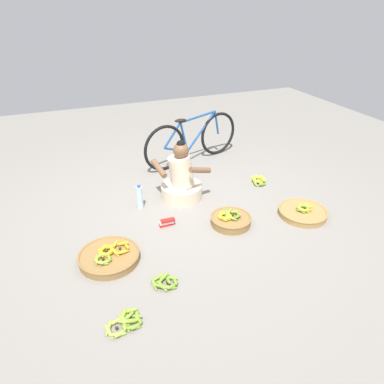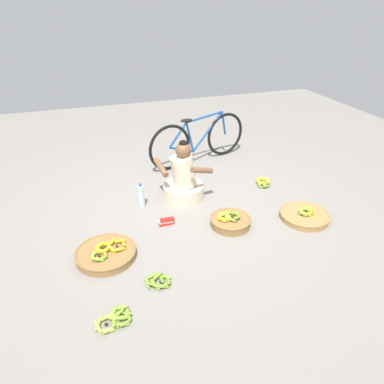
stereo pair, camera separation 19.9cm
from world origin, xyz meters
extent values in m
plane|color=gray|center=(0.00, 0.00, 0.00)|extent=(10.00, 10.00, 0.00)
cylinder|color=beige|center=(0.05, 0.30, 0.09)|extent=(0.52, 0.52, 0.18)
cylinder|color=beige|center=(0.05, 0.30, 0.37)|extent=(0.42, 0.39, 0.42)
sphere|color=brown|center=(0.05, 0.30, 0.65)|extent=(0.19, 0.19, 0.19)
sphere|color=black|center=(0.05, 0.30, 0.73)|extent=(0.10, 0.10, 0.10)
cylinder|color=brown|center=(-0.22, 0.33, 0.45)|extent=(0.12, 0.31, 0.16)
cylinder|color=brown|center=(0.22, 0.10, 0.45)|extent=(0.31, 0.15, 0.16)
torus|color=black|center=(0.12, 1.17, 0.34)|extent=(0.67, 0.22, 0.68)
torus|color=black|center=(1.10, 1.44, 0.34)|extent=(0.67, 0.22, 0.68)
cylinder|color=#1E4C8C|center=(0.77, 1.35, 0.45)|extent=(0.54, 0.18, 0.55)
cylinder|color=#1E4C8C|center=(0.45, 1.26, 0.43)|extent=(0.15, 0.07, 0.49)
cylinder|color=#1E4C8C|center=(0.71, 1.33, 0.69)|extent=(0.64, 0.20, 0.08)
cylinder|color=#1E4C8C|center=(0.31, 1.23, 0.27)|extent=(0.41, 0.14, 0.18)
cylinder|color=#1E4C8C|center=(0.26, 1.21, 0.50)|extent=(0.31, 0.11, 0.35)
cylinder|color=#1E4C8C|center=(1.06, 1.43, 0.53)|extent=(0.12, 0.06, 0.38)
ellipsoid|color=black|center=(0.40, 1.25, 0.70)|extent=(0.18, 0.08, 0.05)
cylinder|color=#A87F47|center=(1.23, -0.62, 0.03)|extent=(0.55, 0.55, 0.07)
torus|color=#A87F47|center=(1.23, -0.62, 0.07)|extent=(0.57, 0.57, 0.02)
ellipsoid|color=gold|center=(1.32, -0.61, 0.10)|extent=(0.05, 0.13, 0.08)
ellipsoid|color=gold|center=(1.29, -0.57, 0.10)|extent=(0.13, 0.09, 0.08)
ellipsoid|color=gold|center=(1.22, -0.58, 0.09)|extent=(0.11, 0.12, 0.06)
ellipsoid|color=gold|center=(1.22, -0.66, 0.09)|extent=(0.11, 0.11, 0.06)
ellipsoid|color=gold|center=(1.27, -0.68, 0.10)|extent=(0.13, 0.05, 0.08)
sphere|color=#382D19|center=(1.26, -0.62, 0.09)|extent=(0.03, 0.03, 0.03)
ellipsoid|color=#8CAD38|center=(1.28, -0.61, 0.10)|extent=(0.06, 0.13, 0.07)
ellipsoid|color=#8CAD38|center=(1.27, -0.58, 0.10)|extent=(0.12, 0.11, 0.08)
ellipsoid|color=#8CAD38|center=(1.21, -0.57, 0.10)|extent=(0.13, 0.09, 0.07)
ellipsoid|color=#8CAD38|center=(1.19, -0.59, 0.09)|extent=(0.11, 0.12, 0.06)
ellipsoid|color=#8CAD38|center=(1.18, -0.65, 0.10)|extent=(0.09, 0.13, 0.08)
ellipsoid|color=#8CAD38|center=(1.23, -0.68, 0.10)|extent=(0.13, 0.04, 0.06)
ellipsoid|color=#8CAD38|center=(1.26, -0.67, 0.10)|extent=(0.12, 0.10, 0.06)
sphere|color=#382D19|center=(1.23, -0.62, 0.10)|extent=(0.03, 0.03, 0.03)
cylinder|color=olive|center=(-1.03, -0.60, 0.04)|extent=(0.58, 0.58, 0.08)
torus|color=olive|center=(-1.03, -0.60, 0.08)|extent=(0.60, 0.60, 0.02)
ellipsoid|color=gold|center=(-0.85, -0.58, 0.11)|extent=(0.04, 0.16, 0.08)
ellipsoid|color=gold|center=(-0.89, -0.52, 0.11)|extent=(0.15, 0.10, 0.08)
ellipsoid|color=gold|center=(-0.97, -0.53, 0.11)|extent=(0.13, 0.13, 0.08)
ellipsoid|color=gold|center=(-0.98, -0.62, 0.11)|extent=(0.10, 0.15, 0.09)
ellipsoid|color=gold|center=(-0.90, -0.65, 0.10)|extent=(0.16, 0.07, 0.06)
sphere|color=#382D19|center=(-0.92, -0.58, 0.10)|extent=(0.03, 0.03, 0.03)
ellipsoid|color=gold|center=(-1.00, -0.59, 0.11)|extent=(0.07, 0.13, 0.08)
ellipsoid|color=gold|center=(-1.02, -0.54, 0.11)|extent=(0.12, 0.11, 0.09)
ellipsoid|color=gold|center=(-1.07, -0.53, 0.11)|extent=(0.13, 0.09, 0.07)
ellipsoid|color=gold|center=(-1.10, -0.59, 0.10)|extent=(0.06, 0.13, 0.06)
ellipsoid|color=gold|center=(-1.08, -0.62, 0.10)|extent=(0.12, 0.10, 0.06)
ellipsoid|color=gold|center=(-1.02, -0.62, 0.10)|extent=(0.12, 0.10, 0.07)
sphere|color=#382D19|center=(-1.05, -0.58, 0.11)|extent=(0.03, 0.03, 0.03)
ellipsoid|color=#8CAD38|center=(-1.04, -0.68, 0.10)|extent=(0.03, 0.13, 0.06)
ellipsoid|color=#8CAD38|center=(-1.08, -0.63, 0.10)|extent=(0.14, 0.07, 0.07)
ellipsoid|color=#8CAD38|center=(-1.13, -0.63, 0.10)|extent=(0.13, 0.10, 0.05)
ellipsoid|color=#8CAD38|center=(-1.15, -0.67, 0.10)|extent=(0.06, 0.14, 0.06)
ellipsoid|color=#8CAD38|center=(-1.12, -0.73, 0.10)|extent=(0.14, 0.08, 0.06)
ellipsoid|color=#8CAD38|center=(-1.07, -0.73, 0.10)|extent=(0.13, 0.08, 0.06)
sphere|color=#382D19|center=(-1.10, -0.68, 0.10)|extent=(0.03, 0.03, 0.03)
cylinder|color=olive|center=(0.36, -0.47, 0.04)|extent=(0.45, 0.45, 0.09)
torus|color=olive|center=(0.36, -0.47, 0.09)|extent=(0.46, 0.46, 0.02)
ellipsoid|color=olive|center=(0.45, -0.48, 0.12)|extent=(0.05, 0.15, 0.08)
ellipsoid|color=olive|center=(0.42, -0.42, 0.12)|extent=(0.15, 0.11, 0.06)
ellipsoid|color=olive|center=(0.36, -0.41, 0.12)|extent=(0.15, 0.09, 0.08)
ellipsoid|color=olive|center=(0.32, -0.46, 0.13)|extent=(0.07, 0.15, 0.10)
ellipsoid|color=olive|center=(0.34, -0.52, 0.12)|extent=(0.14, 0.12, 0.07)
ellipsoid|color=olive|center=(0.43, -0.52, 0.12)|extent=(0.14, 0.13, 0.08)
sphere|color=#382D19|center=(0.38, -0.47, 0.12)|extent=(0.03, 0.03, 0.03)
ellipsoid|color=yellow|center=(0.34, -0.47, 0.12)|extent=(0.05, 0.13, 0.07)
ellipsoid|color=yellow|center=(0.31, -0.42, 0.12)|extent=(0.13, 0.09, 0.08)
ellipsoid|color=yellow|center=(0.28, -0.41, 0.12)|extent=(0.13, 0.07, 0.06)
ellipsoid|color=yellow|center=(0.25, -0.43, 0.12)|extent=(0.10, 0.12, 0.08)
ellipsoid|color=yellow|center=(0.25, -0.49, 0.11)|extent=(0.10, 0.12, 0.06)
ellipsoid|color=yellow|center=(0.28, -0.51, 0.12)|extent=(0.13, 0.06, 0.07)
ellipsoid|color=yellow|center=(0.33, -0.50, 0.12)|extent=(0.12, 0.11, 0.07)
sphere|color=#382D19|center=(0.29, -0.46, 0.12)|extent=(0.03, 0.03, 0.03)
ellipsoid|color=olive|center=(-0.54, -1.14, 0.03)|extent=(0.05, 0.15, 0.07)
ellipsoid|color=olive|center=(-0.56, -1.08, 0.02)|extent=(0.14, 0.12, 0.06)
ellipsoid|color=olive|center=(-0.63, -1.07, 0.03)|extent=(0.15, 0.08, 0.09)
ellipsoid|color=olive|center=(-0.66, -1.09, 0.03)|extent=(0.12, 0.14, 0.07)
ellipsoid|color=olive|center=(-0.67, -1.15, 0.03)|extent=(0.09, 0.15, 0.06)
ellipsoid|color=olive|center=(-0.62, -1.19, 0.03)|extent=(0.15, 0.06, 0.07)
ellipsoid|color=olive|center=(-0.57, -1.19, 0.03)|extent=(0.15, 0.11, 0.07)
sphere|color=#382D19|center=(-0.60, -1.13, 0.03)|extent=(0.03, 0.03, 0.03)
ellipsoid|color=olive|center=(-0.59, -1.10, 0.03)|extent=(0.04, 0.15, 0.07)
ellipsoid|color=olive|center=(-0.67, -1.04, 0.02)|extent=(0.15, 0.06, 0.06)
ellipsoid|color=olive|center=(-0.72, -1.10, 0.02)|extent=(0.04, 0.15, 0.06)
ellipsoid|color=olive|center=(-0.67, -1.16, 0.03)|extent=(0.15, 0.05, 0.09)
sphere|color=#382D19|center=(-0.66, -1.10, 0.03)|extent=(0.03, 0.03, 0.03)
ellipsoid|color=olive|center=(1.23, 0.24, 0.04)|extent=(0.05, 0.14, 0.09)
ellipsoid|color=olive|center=(1.17, 0.30, 0.03)|extent=(0.14, 0.05, 0.06)
ellipsoid|color=olive|center=(1.11, 0.25, 0.03)|extent=(0.06, 0.14, 0.06)
ellipsoid|color=olive|center=(1.18, 0.18, 0.03)|extent=(0.14, 0.06, 0.07)
sphere|color=#382D19|center=(1.17, 0.24, 0.03)|extent=(0.04, 0.04, 0.04)
ellipsoid|color=yellow|center=(1.27, 0.31, 0.03)|extent=(0.04, 0.16, 0.08)
ellipsoid|color=yellow|center=(1.24, 0.37, 0.03)|extent=(0.14, 0.13, 0.08)
ellipsoid|color=yellow|center=(1.18, 0.38, 0.03)|extent=(0.16, 0.08, 0.07)
ellipsoid|color=yellow|center=(1.13, 0.32, 0.03)|extent=(0.05, 0.15, 0.09)
ellipsoid|color=yellow|center=(1.18, 0.25, 0.03)|extent=(0.16, 0.08, 0.07)
ellipsoid|color=yellow|center=(1.22, 0.25, 0.03)|extent=(0.16, 0.08, 0.06)
sphere|color=#382D19|center=(1.20, 0.32, 0.03)|extent=(0.03, 0.03, 0.03)
ellipsoid|color=#9EB747|center=(1.27, 0.32, 0.03)|extent=(0.05, 0.16, 0.07)
ellipsoid|color=#9EB747|center=(1.24, 0.39, 0.03)|extent=(0.16, 0.10, 0.08)
ellipsoid|color=#9EB747|center=(1.17, 0.39, 0.04)|extent=(0.15, 0.11, 0.09)
ellipsoid|color=#9EB747|center=(1.14, 0.33, 0.03)|extent=(0.05, 0.16, 0.09)
ellipsoid|color=#9EB747|center=(1.16, 0.28, 0.03)|extent=(0.14, 0.13, 0.08)
ellipsoid|color=#9EB747|center=(1.25, 0.28, 0.03)|extent=(0.14, 0.13, 0.09)
sphere|color=#382D19|center=(1.21, 0.33, 0.03)|extent=(0.03, 0.03, 0.03)
ellipsoid|color=#8CAD38|center=(-0.95, -1.40, 0.03)|extent=(0.07, 0.14, 0.06)
ellipsoid|color=#8CAD38|center=(-0.99, -1.33, 0.03)|extent=(0.14, 0.07, 0.07)
ellipsoid|color=#8CAD38|center=(-1.06, -1.35, 0.03)|extent=(0.11, 0.13, 0.07)
ellipsoid|color=#8CAD38|center=(-1.06, -1.42, 0.03)|extent=(0.10, 0.13, 0.09)
ellipsoid|color=#8CAD38|center=(-1.00, -1.44, 0.03)|extent=(0.14, 0.05, 0.08)
sphere|color=#382D19|center=(-1.01, -1.38, 0.03)|extent=(0.03, 0.03, 0.03)
ellipsoid|color=olive|center=(-0.95, -1.44, 0.03)|extent=(0.04, 0.13, 0.06)
ellipsoid|color=olive|center=(-0.96, -1.40, 0.03)|extent=(0.11, 0.11, 0.08)
ellipsoid|color=olive|center=(-1.03, -1.39, 0.03)|extent=(0.13, 0.08, 0.08)
ellipsoid|color=olive|center=(-1.05, -1.41, 0.02)|extent=(0.10, 0.13, 0.05)
ellipsoid|color=olive|center=(-1.06, -1.46, 0.03)|extent=(0.07, 0.13, 0.07)
ellipsoid|color=olive|center=(-1.01, -1.50, 0.03)|extent=(0.13, 0.03, 0.06)
ellipsoid|color=olive|center=(-0.97, -1.49, 0.02)|extent=(0.13, 0.10, 0.06)
sphere|color=#382D19|center=(-1.00, -1.44, 0.03)|extent=(0.03, 0.03, 0.03)
ellipsoid|color=#9EB747|center=(-1.07, -1.47, 0.03)|extent=(0.05, 0.14, 0.08)
ellipsoid|color=#9EB747|center=(-1.08, -1.42, 0.03)|extent=(0.11, 0.13, 0.09)
ellipsoid|color=#9EB747|center=(-1.13, -1.39, 0.03)|extent=(0.14, 0.04, 0.07)
ellipsoid|color=#9EB747|center=(-1.18, -1.43, 0.02)|extent=(0.09, 0.14, 0.06)
ellipsoid|color=#9EB747|center=(-1.19, -1.48, 0.03)|extent=(0.07, 0.14, 0.08)
ellipsoid|color=#9EB747|center=(-1.13, -1.52, 0.03)|extent=(0.14, 0.03, 0.07)
ellipsoid|color=#9EB747|center=(-1.10, -1.51, 0.02)|extent=(0.14, 0.10, 0.05)
sphere|color=#382D19|center=(-1.13, -1.46, 0.03)|extent=(0.03, 0.03, 0.03)
cylinder|color=silver|center=(-0.50, 0.25, 0.14)|extent=(0.08, 0.08, 0.28)
cylinder|color=#2D59B7|center=(-0.50, 0.25, 0.30)|extent=(0.04, 0.04, 0.02)
cube|color=red|center=(-0.32, -0.23, 0.01)|extent=(0.16, 0.05, 0.03)
cube|color=white|center=(-0.32, -0.24, 0.04)|extent=(0.16, 0.06, 0.03)
cube|color=red|center=(-0.31, -0.25, 0.07)|extent=(0.16, 0.06, 0.03)
camera|label=1|loc=(-1.29, -3.44, 2.29)|focal=33.33mm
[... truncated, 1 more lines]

